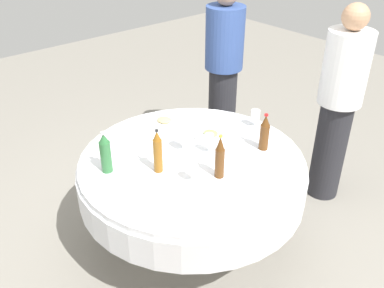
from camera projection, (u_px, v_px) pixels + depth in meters
The scene contains 17 objects.
ground_plane at pixel (192, 239), 3.23m from camera, with size 10.00×10.00×0.00m, color gray.
dining_table at pixel (192, 176), 2.93m from camera, with size 1.55×1.55×0.74m.
bottle_amber_left at pixel (158, 152), 2.65m from camera, with size 0.06×0.06×0.30m.
bottle_brown_rear at pixel (265, 133), 2.89m from camera, with size 0.06×0.06×0.27m.
bottle_brown_west at pixel (220, 158), 2.60m from camera, with size 0.06×0.06×0.30m.
bottle_green_north at pixel (106, 153), 2.66m from camera, with size 0.07×0.07×0.28m.
wine_glass_north at pixel (183, 136), 2.89m from camera, with size 0.08×0.08×0.14m.
wine_glass_front at pixel (255, 115), 3.19m from camera, with size 0.07×0.07×0.13m.
wine_glass_inner at pixel (192, 168), 2.58m from camera, with size 0.06×0.06×0.13m.
wine_glass_outer at pixel (209, 140), 2.87m from camera, with size 0.06×0.06×0.14m.
plate_right at pixel (164, 122), 3.27m from camera, with size 0.26×0.26×0.04m.
plate_near at pixel (211, 135), 3.10m from camera, with size 0.25×0.25×0.04m.
spoon_rear at pixel (148, 152), 2.92m from camera, with size 0.18×0.02×0.01m, color silver.
spoon_west at pixel (138, 136), 3.11m from camera, with size 0.18×0.02×0.01m, color silver.
spoon_north at pixel (129, 184), 2.60m from camera, with size 0.18×0.02×0.01m, color silver.
person_left at pixel (338, 104), 3.31m from camera, with size 0.34×0.34×1.62m.
person_rear at pixel (223, 72), 3.85m from camera, with size 0.34×0.34×1.64m.
Camera 1 is at (-1.81, 1.56, 2.30)m, focal length 39.72 mm.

